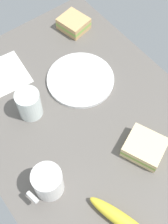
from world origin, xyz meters
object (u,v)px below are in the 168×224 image
(sandwich_main, at_px, (145,147))
(paper_napkin, at_px, (3,75))
(sandwich_side, at_px, (74,24))
(glass_of_milk, at_px, (29,105))
(plate_of_food, at_px, (80,79))
(coffee_mug_black, at_px, (48,182))
(banana, at_px, (123,221))

(sandwich_main, relative_size, paper_napkin, 0.88)
(sandwich_side, xyz_separation_m, glass_of_milk, (-0.21, 0.31, 0.02))
(plate_of_food, height_order, coffee_mug_black, coffee_mug_black)
(plate_of_food, xyz_separation_m, banana, (-0.42, 0.18, 0.01))
(paper_napkin, bearing_deg, glass_of_milk, -179.70)
(coffee_mug_black, height_order, banana, coffee_mug_black)
(sandwich_side, height_order, banana, sandwich_side)
(sandwich_main, xyz_separation_m, sandwich_side, (0.51, -0.13, -0.00))
(banana, height_order, paper_napkin, banana)
(paper_napkin, bearing_deg, banana, -178.99)
(coffee_mug_black, height_order, paper_napkin, coffee_mug_black)
(plate_of_food, xyz_separation_m, sandwich_side, (0.20, -0.12, 0.02))
(sandwich_side, bearing_deg, banana, 153.89)
(sandwich_main, bearing_deg, paper_napkin, 21.37)
(plate_of_food, bearing_deg, sandwich_main, 178.98)
(sandwich_side, bearing_deg, sandwich_main, 165.89)
(coffee_mug_black, xyz_separation_m, paper_napkin, (0.40, -0.09, -0.05))
(plate_of_food, relative_size, sandwich_side, 1.97)
(paper_napkin, bearing_deg, coffee_mug_black, 168.06)
(coffee_mug_black, bearing_deg, paper_napkin, -11.94)
(sandwich_main, distance_m, sandwich_side, 0.52)
(sandwich_side, bearing_deg, plate_of_food, 148.94)
(plate_of_food, relative_size, glass_of_milk, 2.33)
(plate_of_food, height_order, sandwich_main, sandwich_main)
(paper_napkin, bearing_deg, sandwich_side, -84.25)
(sandwich_main, distance_m, paper_napkin, 0.51)
(plate_of_food, height_order, paper_napkin, plate_of_food)
(glass_of_milk, bearing_deg, sandwich_side, -56.47)
(coffee_mug_black, bearing_deg, sandwich_side, -42.56)
(sandwich_main, relative_size, banana, 0.67)
(plate_of_food, xyz_separation_m, glass_of_milk, (-0.00, 0.19, 0.04))
(plate_of_food, relative_size, coffee_mug_black, 2.18)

